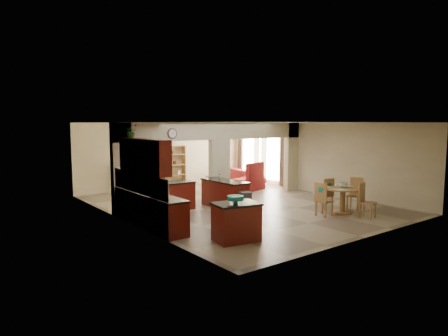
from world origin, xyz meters
TOP-DOWN VIEW (x-y plane):
  - floor at (0.00, 0.00)m, footprint 10.00×10.00m
  - ceiling at (0.00, 0.00)m, footprint 10.00×10.00m
  - wall_back at (0.00, 5.00)m, footprint 8.00×0.00m
  - wall_front at (0.00, -5.00)m, footprint 8.00×0.00m
  - wall_left at (-4.00, 0.00)m, footprint 0.00×10.00m
  - wall_right at (4.00, 0.00)m, footprint 0.00×10.00m
  - partition_left_pier at (-3.70, 1.00)m, footprint 0.60×0.25m
  - partition_center_pier at (0.00, 1.00)m, footprint 0.80×0.25m
  - partition_right_pier at (3.70, 1.00)m, footprint 0.60×0.25m
  - partition_header at (0.00, 1.00)m, footprint 8.00×0.25m
  - kitchen_counter at (-3.26, -0.25)m, footprint 2.52×3.29m
  - upper_cabinets at (-3.82, -0.80)m, footprint 0.35×2.40m
  - peninsula at (-0.60, -0.11)m, footprint 0.70×1.85m
  - wall_clock at (-2.00, 0.85)m, footprint 0.34×0.03m
  - rug at (1.20, 2.10)m, footprint 1.60×1.30m
  - fireplace at (-1.60, 4.83)m, footprint 1.60×0.35m
  - shelving_unit at (0.35, 4.82)m, footprint 1.00×0.32m
  - window_a at (3.97, 2.30)m, footprint 0.02×0.90m
  - window_b at (3.97, 4.00)m, footprint 0.02×0.90m
  - glazed_door at (3.97, 3.15)m, footprint 0.02×0.70m
  - drape_a_left at (3.93, 1.70)m, footprint 0.10×0.28m
  - drape_a_right at (3.93, 2.90)m, footprint 0.10×0.28m
  - drape_b_left at (3.93, 3.40)m, footprint 0.10×0.28m
  - drape_b_right at (3.93, 4.60)m, footprint 0.10×0.28m
  - ceiling_fan at (1.50, 3.00)m, footprint 1.00×1.00m
  - kitchen_island at (-2.67, -3.29)m, footprint 1.18×0.95m
  - teal_bowl at (-2.74, -3.33)m, footprint 0.39×0.39m
  - trash_can at (-0.74, -1.33)m, footprint 0.32×0.28m
  - dining_table at (1.79, -3.00)m, footprint 1.16×1.16m
  - fruit_bowl at (1.86, -2.94)m, footprint 0.30×0.30m
  - sofa at (3.30, 3.65)m, footprint 2.50×1.36m
  - chaise at (2.39, 2.14)m, footprint 1.39×1.25m
  - armchair at (1.04, 2.53)m, footprint 1.01×1.02m
  - ottoman at (1.24, 1.62)m, footprint 0.67×0.67m
  - plant at (-3.82, -0.06)m, footprint 0.41×0.38m
  - chair_north at (1.83, -2.34)m, footprint 0.49×0.49m
  - chair_east at (2.67, -2.84)m, footprint 0.53×0.53m
  - chair_south at (1.81, -3.76)m, footprint 0.49×0.49m
  - chair_west at (0.95, -2.89)m, footprint 0.45×0.45m

SIDE VIEW (x-z plane):
  - floor at x=0.00m, z-range 0.00..0.00m
  - rug at x=1.20m, z-range 0.00..0.01m
  - ottoman at x=1.24m, z-range 0.00..0.39m
  - chaise at x=2.39m, z-range 0.00..0.47m
  - trash_can at x=-0.74m, z-range 0.00..0.65m
  - sofa at x=3.30m, z-range 0.00..0.69m
  - armchair at x=1.04m, z-range 0.00..0.70m
  - peninsula at x=-0.60m, z-range 0.00..0.91m
  - kitchen_island at x=-2.67m, z-range 0.00..0.92m
  - kitchen_counter at x=-3.26m, z-range -0.27..1.20m
  - dining_table at x=1.79m, z-range 0.13..0.92m
  - chair_north at x=1.83m, z-range 0.04..1.07m
  - chair_east at x=2.67m, z-range 0.04..1.07m
  - chair_south at x=1.81m, z-range 0.04..1.07m
  - chair_west at x=0.95m, z-range 0.04..1.07m
  - fireplace at x=-1.60m, z-range 0.01..1.21m
  - fruit_bowl at x=1.86m, z-range 0.79..0.95m
  - shelving_unit at x=0.35m, z-range 0.00..1.80m
  - teal_bowl at x=-2.74m, z-range 0.91..1.10m
  - glazed_door at x=3.97m, z-range 0.00..2.10m
  - partition_center_pier at x=0.00m, z-range 0.00..2.20m
  - drape_a_left at x=3.93m, z-range 0.05..2.35m
  - drape_a_right at x=3.93m, z-range 0.05..2.35m
  - drape_b_left at x=3.93m, z-range 0.05..2.35m
  - drape_b_right at x=3.93m, z-range 0.05..2.35m
  - window_a at x=3.97m, z-range 0.25..2.15m
  - window_b at x=3.97m, z-range 0.25..2.15m
  - partition_left_pier at x=-3.70m, z-range 0.00..2.80m
  - partition_right_pier at x=3.70m, z-range 0.00..2.80m
  - wall_back at x=0.00m, z-range -2.60..5.40m
  - wall_front at x=0.00m, z-range -2.60..5.40m
  - wall_left at x=-4.00m, z-range -3.60..6.40m
  - wall_right at x=4.00m, z-range -3.60..6.40m
  - upper_cabinets at x=-3.82m, z-range 1.47..2.37m
  - wall_clock at x=-2.00m, z-range 2.28..2.62m
  - partition_header at x=0.00m, z-range 2.20..2.80m
  - plant at x=-3.82m, z-range 2.37..2.74m
  - ceiling_fan at x=1.50m, z-range 2.51..2.61m
  - ceiling at x=0.00m, z-range 2.80..2.80m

